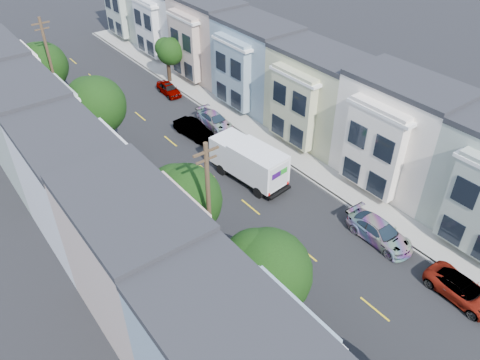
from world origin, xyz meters
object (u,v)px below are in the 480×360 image
object	(u,v)px
parked_left_b	(325,353)
parked_right_c	(215,120)
parked_left_d	(163,193)
tree_e	(43,66)
parked_right_d	(169,89)
fedex_truck	(249,161)
utility_pole_far	(53,71)
parked_right_b	(380,232)
tree_c	(184,201)
tree_b	(266,274)
utility_pole_near	(209,216)
lead_sedan	(194,129)
parked_right_a	(463,290)
tree_far_r	(169,52)
tree_d	(95,106)
parked_left_c	(246,276)

from	to	relation	value
parked_left_b	parked_right_c	world-z (taller)	parked_left_b
parked_left_b	parked_left_d	size ratio (longest dim) A/B	0.95
tree_e	parked_right_d	world-z (taller)	tree_e
parked_right_d	fedex_truck	bearing A→B (deg)	-95.68
utility_pole_far	parked_left_b	bearing A→B (deg)	-87.68
parked_left_b	parked_right_b	xyz separation A→B (m)	(9.80, 4.35, 0.01)
tree_c	parked_right_c	bearing A→B (deg)	49.16
parked_right_c	parked_right_b	bearing A→B (deg)	-89.65
tree_b	parked_left_b	size ratio (longest dim) A/B	1.66
tree_e	utility_pole_near	xyz separation A→B (m)	(0.00, -29.14, 0.59)
tree_c	utility_pole_far	world-z (taller)	utility_pole_far
parked_left_d	parked_right_b	bearing A→B (deg)	-56.84
lead_sedan	parked_right_a	bearing A→B (deg)	-91.09
tree_far_r	parked_right_d	distance (m)	4.44
tree_d	parked_left_c	distance (m)	18.43
parked_right_a	parked_right_d	xyz separation A→B (m)	(0.00, 35.17, -0.01)
utility_pole_far	parked_right_c	bearing A→B (deg)	-42.27
lead_sedan	parked_right_d	distance (m)	9.49
tree_d	parked_right_b	world-z (taller)	tree_d
tree_far_r	parked_right_a	distance (m)	38.08
tree_b	parked_left_b	world-z (taller)	tree_b
utility_pole_far	parked_right_d	world-z (taller)	utility_pole_far
tree_c	parked_right_b	xyz separation A→B (m)	(11.20, -7.07, -3.74)
lead_sedan	parked_left_c	world-z (taller)	parked_left_c
tree_e	utility_pole_far	bearing A→B (deg)	-89.97
parked_left_d	parked_right_a	xyz separation A→B (m)	(9.80, -19.27, -0.12)
parked_right_a	fedex_truck	bearing A→B (deg)	100.32
parked_right_a	parked_right_c	xyz separation A→B (m)	(0.00, 26.40, 0.01)
tree_b	fedex_truck	world-z (taller)	tree_b
tree_b	tree_e	world-z (taller)	tree_b
tree_b	parked_left_d	distance (m)	14.45
tree_c	parked_right_d	xyz separation A→B (m)	(11.20, 21.73, -3.84)
tree_c	tree_d	world-z (taller)	tree_d
parked_right_d	parked_left_c	bearing A→B (deg)	-107.16
tree_d	tree_b	bearing A→B (deg)	-90.00
utility_pole_far	parked_right_d	distance (m)	12.16
tree_b	parked_left_d	size ratio (longest dim) A/B	1.58
parked_left_d	parked_right_b	distance (m)	16.20
parked_left_d	parked_right_c	xyz separation A→B (m)	(9.80, 7.13, -0.11)
parked_right_a	parked_right_c	distance (m)	26.40
parked_right_c	utility_pole_near	bearing A→B (deg)	-124.95
tree_far_r	parked_left_d	world-z (taller)	tree_far_r
utility_pole_far	parked_right_c	distance (m)	15.79
lead_sedan	parked_left_d	distance (m)	9.86
utility_pole_near	parked_left_d	world-z (taller)	utility_pole_near
parked_left_d	parked_right_c	bearing A→B (deg)	31.98
parked_left_c	parked_right_a	xyz separation A→B (m)	(9.80, -8.82, -0.09)
utility_pole_near	parked_right_a	size ratio (longest dim) A/B	2.16
fedex_truck	parked_right_b	distance (m)	11.56
tree_c	tree_d	distance (m)	13.14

